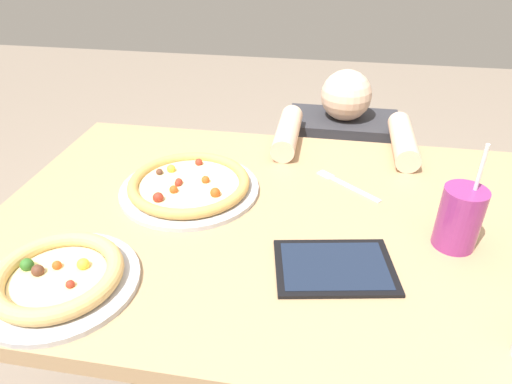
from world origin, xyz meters
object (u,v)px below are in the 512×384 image
Objects in this scene: diner_seated at (335,200)px; drink_cup_colored at (460,218)px; pizza_far at (189,185)px; tablet at (334,267)px; pizza_near at (58,277)px; fork at (345,184)px.

drink_cup_colored is at bearing -70.31° from diner_seated.
pizza_far is 0.45m from tablet.
pizza_near reaches higher than tablet.
fork is 0.34m from tablet.
pizza_far is (0.15, 0.38, -0.00)m from pizza_near.
pizza_far is 0.39× the size of diner_seated.
pizza_near reaches higher than pizza_far.
diner_seated is at bearing 90.78° from fork.
fork is at bearing -89.22° from diner_seated.
pizza_near is 0.33× the size of diner_seated.
fork is (-0.23, 0.21, -0.07)m from drink_cup_colored.
diner_seated is at bearing 59.89° from pizza_near.
pizza_near is 1.15× the size of tablet.
drink_cup_colored is (0.63, -0.11, 0.05)m from pizza_far.
pizza_far is 1.45× the size of drink_cup_colored.
diner_seated is at bearing 109.69° from drink_cup_colored.
tablet is (-0.25, -0.12, -0.07)m from drink_cup_colored.
pizza_near is at bearing -138.85° from fork.
pizza_near is 1.82× the size of fork.
pizza_near reaches higher than fork.
tablet is at bearing -32.25° from pizza_far.
drink_cup_colored reaches higher than diner_seated.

